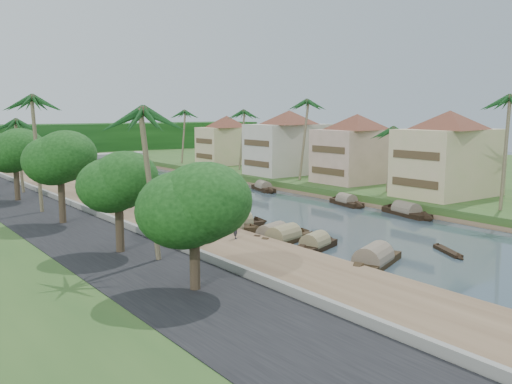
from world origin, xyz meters
TOP-DOWN VIEW (x-y plane):
  - ground at (0.00, 0.00)m, footprint 220.00×220.00m
  - left_bank at (-16.00, 20.00)m, footprint 10.00×180.00m
  - right_bank at (19.00, 20.00)m, footprint 16.00×180.00m
  - road at (-24.50, 20.00)m, footprint 8.00×180.00m
  - retaining_wall at (-20.20, 20.00)m, footprint 0.40×180.00m
  - far_right_fill at (56.00, 20.00)m, footprint 60.00×220.00m
  - treeline at (0.00, 100.00)m, footprint 120.00×14.00m
  - bridge at (0.00, 72.00)m, footprint 28.00×4.00m
  - building_near at (18.99, -2.00)m, footprint 14.85×14.85m
  - building_mid at (19.99, 14.00)m, footprint 14.11×14.11m
  - building_far at (18.99, 28.00)m, footprint 15.59×15.59m
  - building_distant at (19.99, 48.00)m, footprint 12.62×12.62m
  - sampan_0 at (-8.54, -15.53)m, footprint 9.58×5.43m
  - sampan_1 at (-8.61, -9.22)m, footprint 7.03×3.91m
  - sampan_2 at (-9.08, -5.66)m, footprint 8.73×3.98m
  - sampan_3 at (-9.22, -4.30)m, footprint 8.14×4.27m
  - sampan_4 at (-10.47, 0.46)m, footprint 6.20×3.72m
  - sampan_5 at (-8.74, 1.86)m, footprint 7.08×2.29m
  - sampan_6 at (-8.77, 9.53)m, footprint 7.90×2.54m
  - sampan_7 at (-8.59, 11.13)m, footprint 7.58×2.07m
  - sampan_8 at (-9.23, 16.02)m, footprint 8.13×3.76m
  - sampan_9 at (-7.85, 20.13)m, footprint 8.09×3.28m
  - sampan_10 at (-9.44, 19.84)m, footprint 6.43×3.41m
  - sampan_11 at (-9.52, 22.34)m, footprint 8.08×2.70m
  - sampan_12 at (-9.49, 24.55)m, footprint 8.88×3.04m
  - sampan_13 at (-8.86, 28.85)m, footprint 7.10×3.86m
  - sampan_14 at (9.91, -3.48)m, footprint 3.42×9.14m
  - sampan_15 at (9.52, 5.31)m, footprint 2.89×7.38m
  - sampan_16 at (8.98, 21.47)m, footprint 3.61×8.14m
  - canoe_0 at (-0.61, -16.29)m, footprint 2.98×4.93m
  - canoe_1 at (-6.89, -5.13)m, footprint 4.65×0.83m
  - canoe_2 at (-5.00, 18.17)m, footprint 5.06×0.90m
  - palm_0 at (15.00, -11.47)m, footprint 3.20×3.20m
  - palm_1 at (16.00, 4.45)m, footprint 3.20×3.20m
  - palm_2 at (15.00, 20.21)m, footprint 3.20×3.20m
  - palm_3 at (16.00, 37.51)m, footprint 3.20×3.20m
  - palm_4 at (-23.00, -9.23)m, footprint 3.20×3.20m
  - palm_5 at (-24.00, 14.30)m, footprint 3.20×3.20m
  - palm_6 at (-22.00, 29.51)m, footprint 3.20×3.20m
  - palm_7 at (14.00, 54.56)m, footprint 3.20×3.20m
  - tree_0 at (-24.00, -16.26)m, footprint 5.32×5.32m
  - tree_1 at (-24.00, -5.59)m, footprint 4.74×4.74m
  - tree_2 at (-24.00, 7.46)m, footprint 5.36×5.36m
  - tree_3 at (-24.00, 23.57)m, footprint 5.49×5.49m
  - tree_6 at (24.00, 29.67)m, footprint 4.91×4.91m
  - person_near at (-13.58, -4.90)m, footprint 0.61×0.67m
  - person_far at (-15.73, 14.50)m, footprint 1.01×1.01m

SIDE VIEW (x-z plane):
  - ground at x=0.00m, z-range 0.00..0.00m
  - canoe_1 at x=-6.89m, z-range -0.27..0.47m
  - canoe_0 at x=-0.61m, z-range -0.24..0.44m
  - canoe_2 at x=-5.00m, z-range -0.27..0.47m
  - left_bank at x=-16.00m, z-range 0.00..0.80m
  - sampan_10 at x=-9.44m, z-range -0.50..1.31m
  - sampan_4 at x=-10.47m, z-range -0.51..1.31m
  - sampan_13 at x=-8.86m, z-range -0.57..1.39m
  - sampan_15 at x=9.52m, z-range -0.58..1.40m
  - sampan_16 at x=8.98m, z-range -0.59..1.41m
  - sampan_7 at x=-8.59m, z-range -0.60..1.42m
  - sampan_9 at x=-7.85m, z-range -0.61..1.43m
  - sampan_12 at x=-9.49m, z-range -0.63..1.46m
  - sampan_1 at x=-8.61m, z-range -0.63..1.45m
  - sampan_14 at x=9.91m, z-range -0.68..1.50m
  - sampan_3 at x=-9.22m, z-range -0.67..1.50m
  - sampan_5 at x=-8.74m, z-range -0.70..1.53m
  - sampan_2 at x=-9.08m, z-range -0.71..1.55m
  - sampan_11 at x=-9.52m, z-range -0.72..1.55m
  - sampan_6 at x=-8.77m, z-range -0.74..1.57m
  - sampan_8 at x=-9.23m, z-range -0.79..1.63m
  - sampan_0 at x=-8.54m, z-range -0.82..1.66m
  - far_right_fill at x=56.00m, z-range 0.00..1.15m
  - right_bank at x=19.00m, z-range 0.00..1.20m
  - road at x=-24.50m, z-range 0.00..1.40m
  - retaining_wall at x=-20.20m, z-range 0.80..1.90m
  - person_near at x=-13.58m, z-range 0.80..2.33m
  - person_far at x=-15.73m, z-range 0.80..2.45m
  - bridge at x=0.00m, z-range 0.52..2.92m
  - treeline at x=0.00m, z-range 0.00..8.00m
  - building_distant at x=19.99m, z-range 1.28..10.48m
  - tree_0 at x=-24.00m, z-range 2.64..9.62m
  - building_mid at x=19.99m, z-range 1.28..10.98m
  - tree_1 at x=-24.00m, z-range 2.85..9.81m
  - building_near at x=18.99m, z-range 1.28..11.48m
  - building_far at x=18.99m, z-range 1.28..11.48m
  - tree_6 at x=24.00m, z-range 2.92..10.60m
  - tree_3 at x=-24.00m, z-range 2.98..10.80m
  - tree_2 at x=-24.00m, z-range 3.13..11.18m
  - palm_1 at x=16.00m, z-range 4.23..13.72m
  - palm_6 at x=-22.00m, z-range 4.81..15.12m
  - palm_7 at x=14.00m, z-range 5.21..16.78m
  - palm_3 at x=16.00m, z-range 5.22..16.82m
  - palm_4 at x=-23.00m, z-range 5.40..16.98m
  - palm_5 at x=-24.00m, z-range 5.97..18.80m
  - palm_0 at x=15.00m, z-range 5.89..18.99m
  - palm_2 at x=15.00m, z-range 5.93..19.04m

